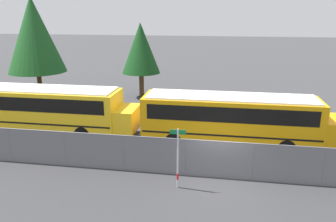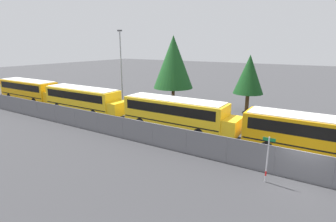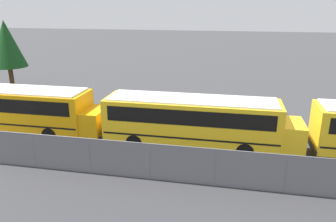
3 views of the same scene
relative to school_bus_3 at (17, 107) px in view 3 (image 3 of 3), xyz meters
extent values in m
cylinder|color=slate|center=(3.88, -4.31, -0.84)|extent=(0.07, 0.07, 1.86)
cylinder|color=slate|center=(6.97, -4.31, -0.84)|extent=(0.07, 0.07, 1.86)
cylinder|color=slate|center=(10.05, -4.31, -0.84)|extent=(0.07, 0.07, 1.86)
cylinder|color=slate|center=(13.13, -4.31, -0.84)|extent=(0.07, 0.07, 1.86)
cylinder|color=slate|center=(16.21, -4.31, -0.84)|extent=(0.07, 0.07, 1.86)
cube|color=orange|center=(-0.25, 0.00, -0.09)|extent=(10.08, 2.57, 2.40)
cube|color=black|center=(-0.25, 0.00, 0.43)|extent=(9.27, 2.61, 0.86)
cube|color=black|center=(-0.25, 0.00, -0.77)|extent=(9.88, 2.60, 0.10)
cube|color=orange|center=(5.40, 0.00, -0.57)|extent=(1.21, 2.36, 1.44)
cube|color=silver|center=(-0.25, 0.00, 1.16)|extent=(9.58, 2.31, 0.10)
cylinder|color=black|center=(2.88, 1.16, -1.30)|extent=(0.96, 0.28, 0.96)
cylinder|color=black|center=(2.88, -1.16, -1.30)|extent=(0.96, 0.28, 0.96)
cube|color=yellow|center=(11.42, -0.05, -0.09)|extent=(10.08, 2.57, 2.40)
cube|color=black|center=(11.42, -0.05, 0.43)|extent=(9.27, 2.61, 0.86)
cube|color=black|center=(11.42, -0.05, -0.77)|extent=(9.88, 2.60, 0.10)
cube|color=yellow|center=(17.07, -0.05, -0.57)|extent=(1.21, 2.36, 1.44)
cube|color=black|center=(6.33, -0.05, -1.15)|extent=(0.12, 2.57, 0.24)
cube|color=silver|center=(11.42, -0.05, 1.16)|extent=(9.58, 2.31, 0.10)
cylinder|color=black|center=(14.55, 1.11, -1.30)|extent=(0.96, 0.28, 0.96)
cylinder|color=black|center=(14.55, -1.22, -1.30)|extent=(0.96, 0.28, 0.96)
cylinder|color=black|center=(8.30, 1.11, -1.30)|extent=(0.96, 0.28, 0.96)
cylinder|color=black|center=(8.30, -1.22, -1.30)|extent=(0.96, 0.28, 0.96)
cube|color=black|center=(18.18, 0.18, -1.15)|extent=(0.12, 2.57, 0.24)
cylinder|color=#51381E|center=(-8.13, 10.50, -0.65)|extent=(0.44, 0.44, 2.25)
cone|color=#144219|center=(-8.13, 10.50, 2.73)|extent=(3.47, 3.47, 4.52)
camera|label=1|loc=(-0.80, -18.54, 5.77)|focal=35.00mm
camera|label=2|loc=(-0.04, -20.42, 6.11)|focal=28.00mm
camera|label=3|loc=(13.68, -17.97, 6.24)|focal=35.00mm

